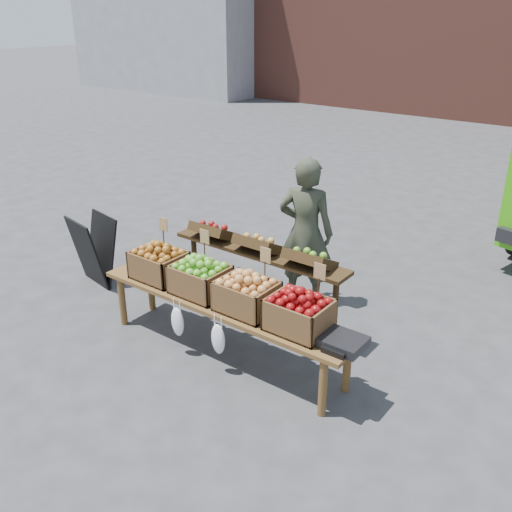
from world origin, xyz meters
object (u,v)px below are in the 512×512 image
Objects in this scene: back_table at (259,275)px; crate_red_apples at (247,296)px; chalkboard_sign at (94,250)px; crate_golden_apples at (159,265)px; crate_green_apples at (299,315)px; crate_russet_pears at (200,280)px; display_bench at (224,328)px; vendor at (306,233)px; weighing_scale at (343,342)px.

back_table is 0.85m from crate_red_apples.
chalkboard_sign is 1.43m from crate_golden_apples.
crate_red_apples is 0.55m from crate_green_apples.
crate_golden_apples is 0.55m from crate_russet_pears.
back_table is 0.78× the size of display_bench.
vendor is at bearing 120.72° from crate_green_apples.
weighing_scale is at bearing 0.00° from crate_russet_pears.
display_bench is at bearing 72.72° from vendor.
crate_green_apples is at bearing 104.16° from vendor.
crate_russet_pears is at bearing 61.31° from vendor.
vendor is at bearing 100.74° from crate_red_apples.
back_table is 1.56m from weighing_scale.
back_table is at bearing 119.36° from crate_red_apples.
crate_red_apples is 1.00× the size of crate_green_apples.
crate_green_apples is at bearing -37.01° from back_table.
crate_green_apples is at bearing 5.46° from chalkboard_sign.
vendor is at bearing 77.03° from back_table.
weighing_scale is (0.97, 0.00, -0.10)m from crate_red_apples.
vendor is 1.60m from crate_golden_apples.
crate_golden_apples is 1.00× the size of crate_green_apples.
chalkboard_sign is at bearing 9.81° from vendor.
crate_russet_pears is (-0.29, -1.36, -0.12)m from vendor.
back_table is 0.77m from display_bench.
crate_russet_pears is at bearing 2.72° from chalkboard_sign.
back_table is at bearing 46.02° from crate_golden_apples.
crate_russet_pears is (-0.14, -0.72, 0.19)m from back_table.
crate_russet_pears is at bearing 180.00° from weighing_scale.
crate_golden_apples is (-0.84, -1.36, -0.12)m from vendor.
weighing_scale is at bearing 0.00° from crate_green_apples.
crate_russet_pears is at bearing 180.00° from crate_green_apples.
display_bench is at bearing 180.00° from crate_red_apples.
crate_green_apples reaches higher than display_bench.
back_table is 4.20× the size of crate_russet_pears.
crate_golden_apples reaches higher than weighing_scale.
crate_golden_apples is at bearing 180.00° from crate_russet_pears.
crate_russet_pears is at bearing 180.00° from display_bench.
chalkboard_sign is 1.68× the size of crate_red_apples.
crate_golden_apples is 1.00× the size of crate_russet_pears.
crate_golden_apples is 1.65m from crate_green_apples.
crate_golden_apples is 1.10m from crate_red_apples.
crate_golden_apples is at bearing 41.66° from vendor.
crate_red_apples is at bearing 84.18° from vendor.
crate_green_apples is at bearing 0.00° from crate_red_apples.
crate_green_apples is at bearing 0.00° from display_bench.
display_bench is at bearing 3.66° from chalkboard_sign.
chalkboard_sign is 2.47× the size of weighing_scale.
crate_red_apples is at bearing 180.00° from crate_green_apples.
display_bench is at bearing 180.00° from crate_green_apples.
display_bench is at bearing 0.00° from crate_russet_pears.
crate_red_apples is at bearing -60.64° from back_table.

